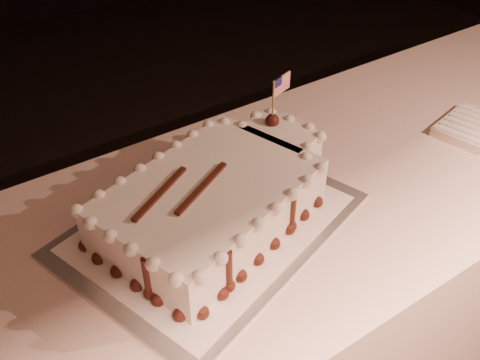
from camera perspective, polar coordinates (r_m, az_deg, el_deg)
banquet_table at (r=1.64m, az=8.73°, el=-9.55°), size 2.40×0.80×0.75m
cake_board at (r=1.21m, az=-3.15°, el=-4.72°), size 0.73×0.63×0.01m
doily at (r=1.21m, az=-3.16°, el=-4.55°), size 0.66×0.57×0.00m
sheet_cake at (r=1.19m, az=-2.23°, el=-1.70°), size 0.61×0.45×0.23m
napkin_stack at (r=1.64m, az=23.40°, el=5.20°), size 0.22×0.18×0.03m
side_plate at (r=1.53m, az=4.01°, el=5.62°), size 0.15×0.15×0.01m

